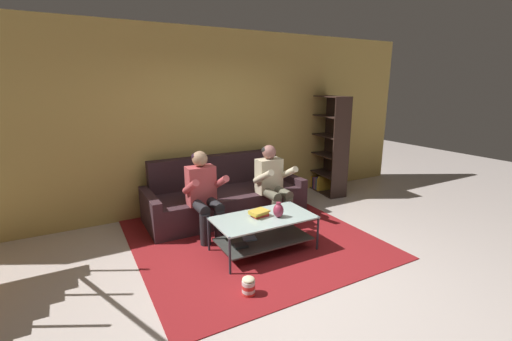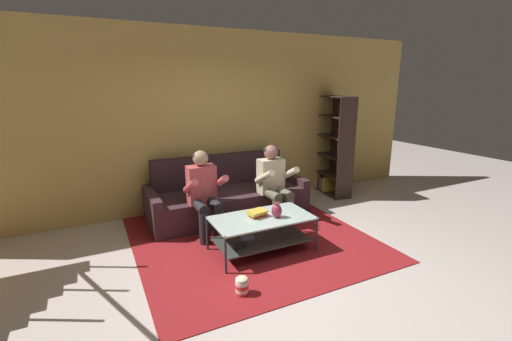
{
  "view_description": "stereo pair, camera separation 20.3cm",
  "coord_description": "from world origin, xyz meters",
  "px_view_note": "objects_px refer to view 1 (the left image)",
  "views": [
    {
      "loc": [
        -1.99,
        -2.87,
        2.04
      ],
      "look_at": [
        0.15,
        1.0,
        0.92
      ],
      "focal_mm": 24.0,
      "sensor_mm": 36.0,
      "label": 1
    },
    {
      "loc": [
        -1.81,
        -2.96,
        2.04
      ],
      "look_at": [
        0.15,
        1.0,
        0.92
      ],
      "focal_mm": 24.0,
      "sensor_mm": 36.0,
      "label": 2
    }
  ],
  "objects_px": {
    "couch": "(225,198)",
    "bookshelf": "(327,153)",
    "vase": "(278,210)",
    "coffee_table": "(263,228)",
    "book_stack": "(259,213)",
    "person_seated_right": "(273,181)",
    "popcorn_tub": "(248,286)",
    "person_seated_left": "(204,191)"
  },
  "relations": [
    {
      "from": "book_stack",
      "to": "couch",
      "type": "bearing_deg",
      "value": 85.84
    },
    {
      "from": "person_seated_right",
      "to": "vase",
      "type": "relative_size",
      "value": 6.1
    },
    {
      "from": "coffee_table",
      "to": "vase",
      "type": "relative_size",
      "value": 6.49
    },
    {
      "from": "book_stack",
      "to": "bookshelf",
      "type": "distance_m",
      "value": 2.86
    },
    {
      "from": "vase",
      "to": "popcorn_tub",
      "type": "xyz_separation_m",
      "value": [
        -0.76,
        -0.66,
        -0.44
      ]
    },
    {
      "from": "vase",
      "to": "popcorn_tub",
      "type": "distance_m",
      "value": 1.1
    },
    {
      "from": "person_seated_left",
      "to": "bookshelf",
      "type": "relative_size",
      "value": 0.64
    },
    {
      "from": "vase",
      "to": "bookshelf",
      "type": "relative_size",
      "value": 0.1
    },
    {
      "from": "couch",
      "to": "bookshelf",
      "type": "xyz_separation_m",
      "value": [
        2.29,
        0.28,
        0.45
      ]
    },
    {
      "from": "couch",
      "to": "coffee_table",
      "type": "xyz_separation_m",
      "value": [
        -0.07,
        -1.34,
        0.01
      ]
    },
    {
      "from": "bookshelf",
      "to": "person_seated_right",
      "type": "bearing_deg",
      "value": -154.0
    },
    {
      "from": "person_seated_right",
      "to": "vase",
      "type": "distance_m",
      "value": 0.97
    },
    {
      "from": "bookshelf",
      "to": "vase",
      "type": "bearing_deg",
      "value": -142.07
    },
    {
      "from": "popcorn_tub",
      "to": "person_seated_right",
      "type": "bearing_deg",
      "value": 51.46
    },
    {
      "from": "bookshelf",
      "to": "book_stack",
      "type": "bearing_deg",
      "value": -146.64
    },
    {
      "from": "popcorn_tub",
      "to": "bookshelf",
      "type": "bearing_deg",
      "value": 38.72
    },
    {
      "from": "coffee_table",
      "to": "couch",
      "type": "bearing_deg",
      "value": 86.91
    },
    {
      "from": "popcorn_tub",
      "to": "coffee_table",
      "type": "bearing_deg",
      "value": 51.53
    },
    {
      "from": "popcorn_tub",
      "to": "book_stack",
      "type": "bearing_deg",
      "value": 54.46
    },
    {
      "from": "person_seated_right",
      "to": "popcorn_tub",
      "type": "bearing_deg",
      "value": -128.54
    },
    {
      "from": "bookshelf",
      "to": "couch",
      "type": "bearing_deg",
      "value": -172.95
    },
    {
      "from": "vase",
      "to": "person_seated_right",
      "type": "bearing_deg",
      "value": 62.61
    },
    {
      "from": "book_stack",
      "to": "coffee_table",
      "type": "bearing_deg",
      "value": -68.4
    },
    {
      "from": "person_seated_left",
      "to": "coffee_table",
      "type": "relative_size",
      "value": 0.95
    },
    {
      "from": "coffee_table",
      "to": "book_stack",
      "type": "xyz_separation_m",
      "value": [
        -0.02,
        0.05,
        0.19
      ]
    },
    {
      "from": "vase",
      "to": "book_stack",
      "type": "height_order",
      "value": "vase"
    },
    {
      "from": "couch",
      "to": "coffee_table",
      "type": "relative_size",
      "value": 1.98
    },
    {
      "from": "coffee_table",
      "to": "book_stack",
      "type": "height_order",
      "value": "book_stack"
    },
    {
      "from": "coffee_table",
      "to": "vase",
      "type": "xyz_separation_m",
      "value": [
        0.17,
        -0.08,
        0.24
      ]
    },
    {
      "from": "coffee_table",
      "to": "bookshelf",
      "type": "relative_size",
      "value": 0.67
    },
    {
      "from": "couch",
      "to": "bookshelf",
      "type": "relative_size",
      "value": 1.34
    },
    {
      "from": "couch",
      "to": "bookshelf",
      "type": "distance_m",
      "value": 2.35
    },
    {
      "from": "vase",
      "to": "coffee_table",
      "type": "bearing_deg",
      "value": 154.5
    },
    {
      "from": "couch",
      "to": "popcorn_tub",
      "type": "bearing_deg",
      "value": -107.67
    },
    {
      "from": "book_stack",
      "to": "popcorn_tub",
      "type": "height_order",
      "value": "book_stack"
    },
    {
      "from": "person_seated_right",
      "to": "popcorn_tub",
      "type": "distance_m",
      "value": 2.01
    },
    {
      "from": "coffee_table",
      "to": "popcorn_tub",
      "type": "bearing_deg",
      "value": -128.47
    },
    {
      "from": "vase",
      "to": "bookshelf",
      "type": "bearing_deg",
      "value": 37.93
    },
    {
      "from": "book_stack",
      "to": "person_seated_left",
      "type": "bearing_deg",
      "value": 122.05
    },
    {
      "from": "person_seated_left",
      "to": "coffee_table",
      "type": "height_order",
      "value": "person_seated_left"
    },
    {
      "from": "couch",
      "to": "coffee_table",
      "type": "distance_m",
      "value": 1.34
    },
    {
      "from": "person_seated_right",
      "to": "bookshelf",
      "type": "height_order",
      "value": "bookshelf"
    }
  ]
}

